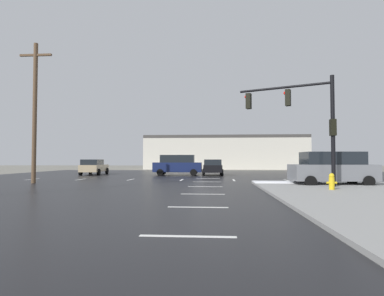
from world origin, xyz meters
TOP-DOWN VIEW (x-y plane):
  - ground_plane at (0.00, 0.00)m, footprint 120.00×120.00m
  - road_asphalt at (0.00, 0.00)m, footprint 44.00×44.00m
  - snow_strip_curbside at (5.00, -4.00)m, footprint 4.00×1.60m
  - lane_markings at (1.20, -1.38)m, footprint 36.15×36.15m
  - traffic_signal_mast at (5.64, -6.19)m, footprint 4.98×2.35m
  - fire_hydrant at (6.20, -8.64)m, footprint 0.48×0.26m
  - strip_building_background at (2.28, 29.81)m, footprint 26.40×8.00m
  - suv_navy at (-3.16, 7.29)m, footprint 4.86×2.22m
  - sedan_black at (0.33, 7.52)m, footprint 2.09×4.57m
  - suv_grey at (7.53, -4.98)m, footprint 4.92×2.38m
  - sedan_tan at (-11.98, 7.77)m, footprint 2.27×4.63m
  - utility_pole_mid at (-11.47, -4.12)m, footprint 2.20×0.28m

SIDE VIEW (x-z plane):
  - ground_plane at x=0.00m, z-range 0.00..0.00m
  - road_asphalt at x=0.00m, z-range 0.00..0.02m
  - lane_markings at x=1.20m, z-range 0.02..0.03m
  - snow_strip_curbside at x=5.00m, z-range 0.14..0.20m
  - fire_hydrant at x=6.20m, z-range 0.14..0.93m
  - sedan_black at x=0.33m, z-range 0.06..1.64m
  - sedan_tan at x=-11.98m, z-range 0.06..1.64m
  - suv_navy at x=-3.16m, z-range 0.08..2.11m
  - suv_grey at x=7.53m, z-range 0.08..2.11m
  - strip_building_background at x=2.28m, z-range 0.00..5.53m
  - traffic_signal_mast at x=5.64m, z-range 1.16..7.23m
  - utility_pole_mid at x=-11.47m, z-range 0.22..9.65m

